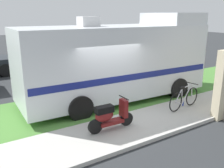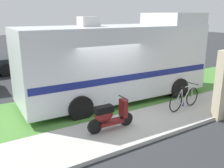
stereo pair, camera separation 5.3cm
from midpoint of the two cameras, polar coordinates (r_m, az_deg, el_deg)
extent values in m
plane|color=#2D3033|center=(8.91, 0.50, -7.39)|extent=(80.00, 80.00, 0.00)
cube|color=beige|center=(8.00, 5.21, -9.84)|extent=(24.00, 2.00, 0.12)
cube|color=#4C8438|center=(10.10, -4.11, -4.31)|extent=(24.00, 3.40, 0.08)
cube|color=silver|center=(10.13, 0.95, 5.46)|extent=(7.87, 2.83, 2.78)
cube|color=silver|center=(11.80, 13.95, 14.50)|extent=(1.88, 2.50, 0.50)
cube|color=navy|center=(10.22, 0.94, 3.16)|extent=(7.72, 2.85, 0.24)
cube|color=black|center=(12.50, 16.55, 9.06)|extent=(0.15, 2.19, 0.90)
cube|color=silver|center=(9.42, -5.29, 14.21)|extent=(0.72, 0.62, 0.36)
cylinder|color=black|center=(12.73, 7.36, 1.80)|extent=(0.91, 0.31, 0.90)
cylinder|color=black|center=(10.96, 15.23, -0.97)|extent=(0.91, 0.31, 0.90)
cylinder|color=black|center=(10.67, -12.49, -1.23)|extent=(0.91, 0.31, 0.90)
cylinder|color=black|center=(8.47, -7.22, -5.53)|extent=(0.91, 0.31, 0.90)
cylinder|color=black|center=(7.85, 3.47, -8.06)|extent=(0.44, 0.11, 0.44)
cylinder|color=black|center=(7.35, -3.80, -9.83)|extent=(0.44, 0.11, 0.44)
cube|color=maroon|center=(7.57, -0.03, -8.80)|extent=(0.78, 0.30, 0.10)
cube|color=black|center=(7.28, -1.69, -5.91)|extent=(0.57, 0.28, 0.20)
ellipsoid|color=maroon|center=(7.36, -1.68, -7.35)|extent=(0.61, 0.32, 0.36)
cube|color=maroon|center=(7.65, 2.83, -5.64)|extent=(0.15, 0.32, 0.56)
cylinder|color=black|center=(7.53, 2.87, -3.16)|extent=(0.05, 0.50, 0.04)
sphere|color=white|center=(7.58, 2.85, -4.37)|extent=(0.12, 0.12, 0.12)
torus|color=black|center=(9.93, 18.19, -2.79)|extent=(0.72, 0.13, 0.72)
torus|color=black|center=(9.13, 14.72, -4.12)|extent=(0.72, 0.13, 0.72)
cylinder|color=silver|center=(9.59, 17.12, -2.28)|extent=(0.57, 0.10, 0.68)
cylinder|color=silver|center=(9.36, 16.07, -2.80)|extent=(0.10, 0.05, 0.61)
cylinder|color=silver|center=(9.48, 17.17, -0.56)|extent=(0.61, 0.11, 0.09)
cylinder|color=silver|center=(9.31, 15.39, -4.32)|extent=(0.40, 0.08, 0.19)
cylinder|color=silver|center=(9.19, 15.41, -2.58)|extent=(0.35, 0.08, 0.47)
cylinder|color=silver|center=(9.82, 18.18, -1.46)|extent=(0.12, 0.05, 0.51)
cube|color=black|center=(9.24, 16.12, -0.87)|extent=(0.21, 0.12, 0.06)
cylinder|color=black|center=(9.71, 18.20, 0.13)|extent=(0.09, 0.52, 0.03)
cylinder|color=black|center=(15.59, -23.20, 2.97)|extent=(0.76, 0.25, 0.76)
cylinder|color=black|center=(17.50, -24.20, 4.15)|extent=(0.76, 0.25, 0.76)
cylinder|color=navy|center=(10.18, 23.23, -4.42)|extent=(0.07, 0.07, 0.19)
cylinder|color=navy|center=(10.14, 23.30, -3.82)|extent=(0.03, 0.03, 0.04)
cylinder|color=black|center=(10.14, 23.32, -3.69)|extent=(0.04, 0.04, 0.01)
cylinder|color=navy|center=(9.86, 16.28, -4.40)|extent=(0.06, 0.06, 0.18)
cylinder|color=navy|center=(9.83, 16.33, -3.80)|extent=(0.03, 0.03, 0.04)
cylinder|color=black|center=(9.82, 16.34, -3.67)|extent=(0.03, 0.03, 0.01)
camera|label=1|loc=(0.03, -89.83, 0.05)|focal=39.49mm
camera|label=2|loc=(0.03, 90.17, -0.05)|focal=39.49mm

